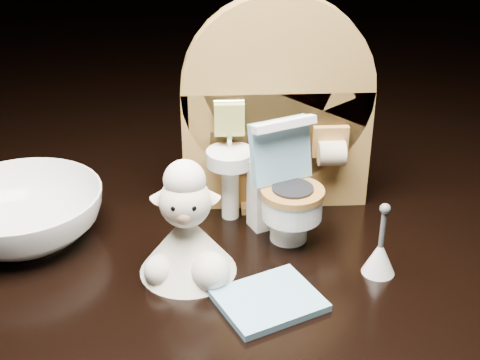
% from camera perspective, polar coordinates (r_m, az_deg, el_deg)
% --- Properties ---
extents(backdrop_panel, '(0.13, 0.05, 0.15)m').
position_cam_1_polar(backdrop_panel, '(0.46, 3.09, 5.26)').
color(backdrop_panel, '#A6783B').
rests_on(backdrop_panel, ground).
extents(toy_toilet, '(0.05, 0.06, 0.08)m').
position_cam_1_polar(toy_toilet, '(0.44, 3.78, -1.20)').
color(toy_toilet, white).
rests_on(toy_toilet, ground).
extents(bath_mat, '(0.07, 0.06, 0.00)m').
position_cam_1_polar(bath_mat, '(0.39, 2.49, -10.22)').
color(bath_mat, '#73A6BE').
rests_on(bath_mat, ground).
extents(toilet_brush, '(0.02, 0.02, 0.05)m').
position_cam_1_polar(toilet_brush, '(0.41, 11.84, -6.28)').
color(toilet_brush, white).
rests_on(toilet_brush, ground).
extents(plush_lamb, '(0.06, 0.06, 0.08)m').
position_cam_1_polar(plush_lamb, '(0.40, -4.53, -4.73)').
color(plush_lamb, '#F1E5CC').
rests_on(plush_lamb, ground).
extents(ceramic_bowl, '(0.12, 0.12, 0.03)m').
position_cam_1_polar(ceramic_bowl, '(0.46, -18.03, -2.83)').
color(ceramic_bowl, white).
rests_on(ceramic_bowl, ground).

